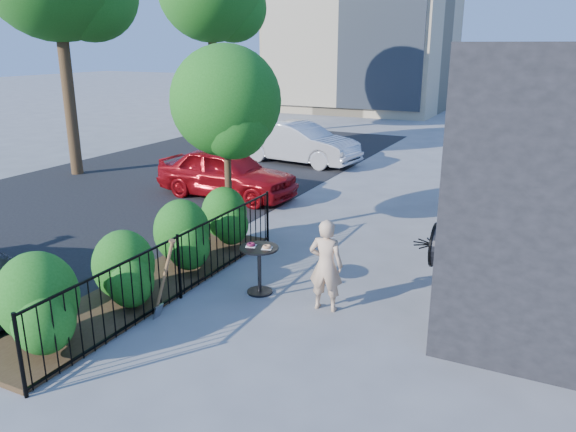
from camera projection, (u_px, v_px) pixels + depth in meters
The scene contains 11 objects.
ground at pixel (261, 317), 8.53m from camera, with size 120.00×120.00×0.00m, color gray.
fence at pixel (179, 266), 9.00m from camera, with size 0.05×6.05×1.10m.
planting_bed at pixel (147, 288), 9.45m from camera, with size 1.30×6.00×0.08m, color #382616.
shrubs at pixel (153, 250), 9.30m from camera, with size 1.10×5.60×1.24m.
patio_tree at pixel (228, 108), 11.02m from camera, with size 2.20×2.20×3.94m.
street at pixel (75, 209), 14.06m from camera, with size 9.00×30.00×0.01m, color black.
cafe_table at pixel (259, 261), 9.20m from camera, with size 0.64×0.64×0.86m.
woman at pixel (326, 265), 8.58m from camera, with size 0.53×0.35×1.46m, color #D6AE8B.
shovel at pixel (163, 284), 8.27m from camera, with size 0.46×0.17×1.34m.
car_red at pixel (227, 173), 15.03m from camera, with size 1.57×3.90×1.33m, color #AB0E15.
car_silver at pixel (299, 143), 19.32m from camera, with size 1.49×4.26×1.40m, color silver.
Camera 1 is at (3.77, -6.73, 3.98)m, focal length 35.00 mm.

